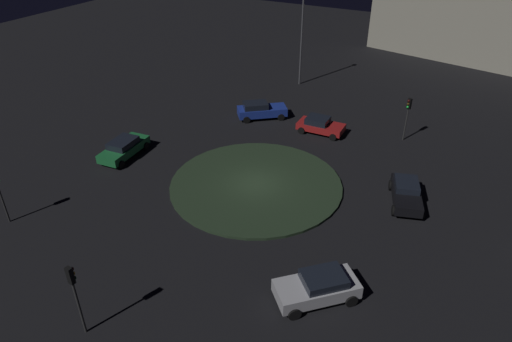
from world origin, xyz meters
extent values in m
plane|color=black|center=(0.00, 0.00, 0.00)|extent=(117.07, 117.07, 0.00)
cylinder|color=#263823|center=(0.00, 0.00, 0.09)|extent=(12.37, 12.37, 0.19)
cube|color=#1E7238|center=(11.29, 1.12, 0.63)|extent=(2.19, 4.69, 0.65)
cube|color=black|center=(11.29, 1.14, 1.20)|extent=(1.78, 2.42, 0.49)
cylinder|color=black|center=(12.33, -0.44, 0.30)|extent=(0.27, 0.63, 0.61)
cylinder|color=black|center=(10.53, -0.59, 0.30)|extent=(0.27, 0.63, 0.61)
cylinder|color=black|center=(12.06, 2.82, 0.30)|extent=(0.27, 0.63, 0.61)
cylinder|color=black|center=(10.25, 2.67, 0.30)|extent=(0.27, 0.63, 0.61)
cube|color=black|center=(-9.98, -2.81, 0.68)|extent=(2.95, 4.60, 0.66)
cube|color=black|center=(-9.84, -3.25, 1.23)|extent=(2.08, 2.39, 0.43)
cylinder|color=black|center=(-11.27, -1.61, 0.35)|extent=(0.42, 0.74, 0.71)
cylinder|color=black|center=(-9.61, -1.09, 0.35)|extent=(0.42, 0.74, 0.71)
cylinder|color=black|center=(-10.35, -4.54, 0.35)|extent=(0.42, 0.74, 0.71)
cylinder|color=black|center=(-8.68, -4.02, 0.35)|extent=(0.42, 0.74, 0.71)
cube|color=#1E38A5|center=(4.93, -10.48, 0.69)|extent=(4.58, 4.12, 0.74)
cube|color=black|center=(5.42, -10.09, 1.31)|extent=(2.66, 2.55, 0.52)
cylinder|color=black|center=(4.20, -12.15, 0.32)|extent=(0.63, 0.56, 0.63)
cylinder|color=black|center=(3.13, -10.80, 0.32)|extent=(0.63, 0.56, 0.63)
cylinder|color=black|center=(6.73, -10.15, 0.32)|extent=(0.63, 0.56, 0.63)
cylinder|color=black|center=(5.66, -8.80, 0.32)|extent=(0.63, 0.56, 0.63)
cube|color=red|center=(-1.02, -10.16, 0.58)|extent=(4.03, 2.00, 0.56)
cube|color=black|center=(-0.69, -10.16, 1.12)|extent=(1.95, 1.72, 0.52)
cylinder|color=black|center=(-2.43, -11.15, 0.30)|extent=(0.61, 0.24, 0.61)
cylinder|color=black|center=(-2.48, -9.25, 0.30)|extent=(0.61, 0.24, 0.61)
cylinder|color=black|center=(0.44, -11.07, 0.30)|extent=(0.61, 0.24, 0.61)
cylinder|color=black|center=(0.39, -9.18, 0.30)|extent=(0.61, 0.24, 0.61)
cube|color=silver|center=(-7.82, 8.08, 0.71)|extent=(4.39, 4.34, 0.75)
cube|color=black|center=(-8.07, 7.83, 1.32)|extent=(2.72, 2.71, 0.46)
cylinder|color=black|center=(-7.37, 9.83, 0.33)|extent=(0.63, 0.62, 0.67)
cylinder|color=black|center=(-6.05, 8.48, 0.33)|extent=(0.63, 0.62, 0.67)
cylinder|color=black|center=(-9.58, 7.69, 0.33)|extent=(0.63, 0.62, 0.67)
cylinder|color=black|center=(-8.27, 6.33, 0.33)|extent=(0.63, 0.62, 0.67)
cylinder|color=#2D2D2D|center=(12.01, 11.19, 1.47)|extent=(0.12, 0.12, 2.93)
cylinder|color=#2D2D2D|center=(-7.74, -12.17, 1.44)|extent=(0.12, 0.12, 2.87)
cube|color=black|center=(-7.74, -12.17, 3.32)|extent=(0.37, 0.35, 0.90)
sphere|color=#3F0C0C|center=(-7.66, -12.05, 3.59)|extent=(0.20, 0.20, 0.20)
sphere|color=#4C380F|center=(-7.66, -12.05, 3.32)|extent=(0.20, 0.20, 0.20)
sphere|color=#1EE53F|center=(-7.66, -12.05, 3.05)|extent=(0.20, 0.20, 0.20)
cylinder|color=#2D2D2D|center=(1.19, 15.26, 1.61)|extent=(0.12, 0.12, 3.23)
cube|color=black|center=(1.19, 15.26, 3.68)|extent=(0.32, 0.24, 0.90)
sphere|color=#3F0C0C|center=(1.18, 15.12, 3.95)|extent=(0.20, 0.20, 0.20)
sphere|color=yellow|center=(1.18, 15.12, 3.68)|extent=(0.20, 0.20, 0.20)
sphere|color=#0F3819|center=(1.18, 15.12, 3.41)|extent=(0.20, 0.20, 0.20)
cylinder|color=#4C4C51|center=(5.38, -20.28, 4.74)|extent=(0.18, 0.18, 9.49)
cube|color=#ADA893|center=(-13.21, -42.27, 4.32)|extent=(32.24, 21.61, 8.63)
camera|label=1|loc=(-13.08, 24.62, 18.22)|focal=32.36mm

